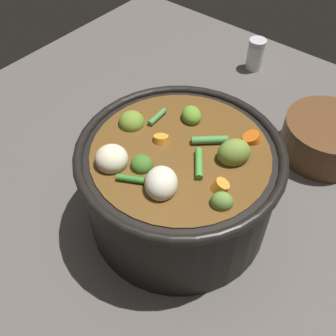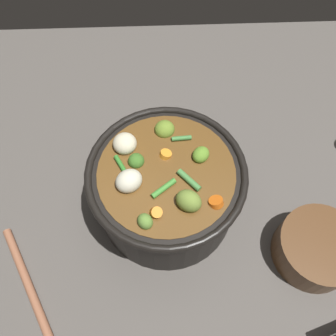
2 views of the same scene
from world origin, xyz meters
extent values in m
plane|color=#514C47|center=(0.00, 0.00, 0.00)|extent=(1.10, 1.10, 0.00)
cylinder|color=black|center=(0.00, 0.00, 0.07)|extent=(0.27, 0.27, 0.14)
torus|color=black|center=(0.00, 0.00, 0.14)|extent=(0.28, 0.28, 0.01)
cylinder|color=brown|center=(0.00, 0.00, 0.08)|extent=(0.24, 0.24, 0.14)
ellipsoid|color=olive|center=(0.04, 0.09, 0.15)|extent=(0.03, 0.04, 0.03)
ellipsoid|color=olive|center=(-0.06, -0.03, 0.15)|extent=(0.04, 0.04, 0.02)
ellipsoid|color=#407227|center=(0.05, -0.02, 0.15)|extent=(0.04, 0.04, 0.03)
ellipsoid|color=olive|center=(-0.03, 0.06, 0.15)|extent=(0.05, 0.05, 0.04)
ellipsoid|color=olive|center=(0.00, -0.09, 0.15)|extent=(0.05, 0.05, 0.03)
cylinder|color=orange|center=(0.00, -0.03, 0.15)|extent=(0.03, 0.03, 0.02)
cylinder|color=orange|center=(0.02, 0.07, 0.15)|extent=(0.03, 0.03, 0.02)
cylinder|color=orange|center=(-0.08, 0.06, 0.15)|extent=(0.03, 0.03, 0.02)
ellipsoid|color=beige|center=(0.07, -0.05, 0.15)|extent=(0.06, 0.06, 0.03)
ellipsoid|color=beige|center=(0.06, 0.02, 0.15)|extent=(0.06, 0.06, 0.04)
cylinder|color=#4A8942|center=(-0.04, 0.02, 0.15)|extent=(0.04, 0.04, 0.01)
cylinder|color=#449236|center=(0.01, 0.03, 0.15)|extent=(0.04, 0.04, 0.01)
cylinder|color=#448641|center=(-0.03, -0.06, 0.15)|extent=(0.04, 0.01, 0.01)
cylinder|color=#337E2A|center=(0.08, -0.02, 0.15)|extent=(0.02, 0.03, 0.01)
cylinder|color=#965C40|center=(0.25, 0.16, 0.01)|extent=(0.14, 0.23, 0.02)
cylinder|color=brown|center=(-0.27, 0.11, 0.03)|extent=(0.15, 0.15, 0.07)
camera|label=1|loc=(0.29, 0.22, 0.52)|focal=42.95mm
camera|label=2|loc=(0.01, 0.28, 0.66)|focal=36.97mm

